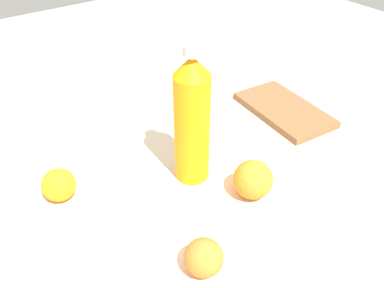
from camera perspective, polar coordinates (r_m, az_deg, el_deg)
ground_plane at (r=0.85m, az=2.15°, el=-3.69°), size 2.40×2.40×0.00m
water_bottle at (r=0.76m, az=0.00°, el=3.42°), size 0.07×0.07×0.29m
orange_0 at (r=0.66m, az=1.70°, el=-15.90°), size 0.06×0.06×0.06m
orange_1 at (r=0.81m, az=-18.49°, el=-5.55°), size 0.07×0.07×0.07m
orange_2 at (r=0.78m, az=8.71°, el=-5.03°), size 0.08×0.08×0.08m
cutting_board at (r=1.06m, az=13.00°, el=4.79°), size 0.26×0.16×0.02m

